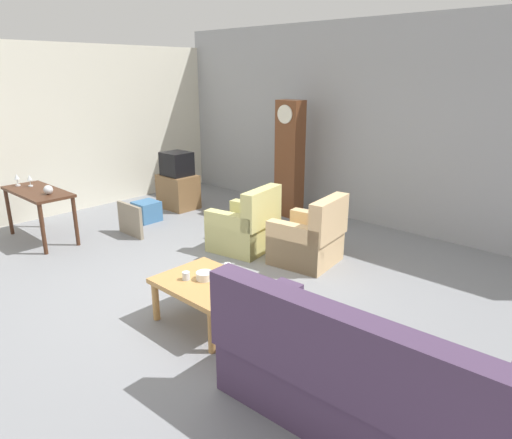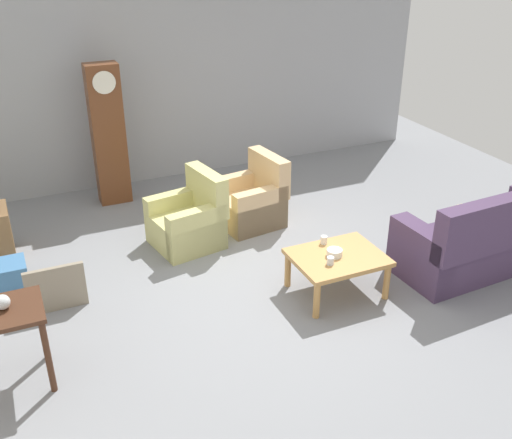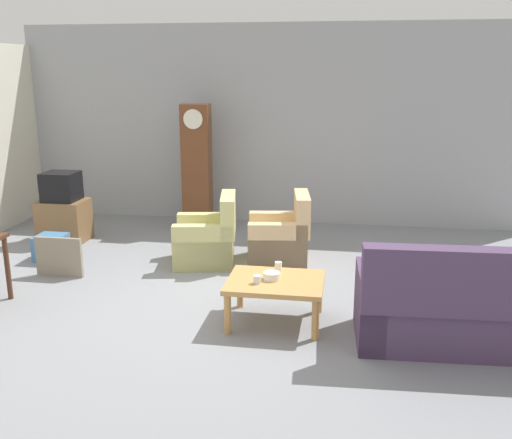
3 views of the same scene
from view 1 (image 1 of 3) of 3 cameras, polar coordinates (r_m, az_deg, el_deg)
name	(u,v)px [view 1 (image 1 of 3)]	position (r m, az deg, el deg)	size (l,w,h in m)	color
ground_plane	(204,291)	(5.39, -6.48, -8.81)	(10.40, 10.40, 0.00)	gray
garage_door_wall	(372,125)	(7.69, 14.22, 11.32)	(8.40, 0.16, 3.20)	#9EA0A5
pegboard_wall_left	(58,131)	(8.69, -23.43, 10.06)	(0.12, 6.40, 2.88)	silver
couch_floral	(359,385)	(3.45, 12.73, -19.40)	(2.14, 0.98, 1.04)	#4C3856
armchair_olive_near	(245,229)	(6.45, -1.33, -1.17)	(0.91, 0.89, 0.92)	#CCC67A
armchair_olive_far	(309,241)	(6.04, 6.61, -2.65)	(0.89, 0.86, 0.92)	#DDB783
coffee_table_wood	(207,287)	(4.60, -6.12, -8.30)	(0.96, 0.76, 0.46)	tan
console_table_dark	(38,198)	(7.45, -25.45, 2.47)	(1.30, 0.56, 0.76)	#472819
grandfather_clock	(290,159)	(7.86, 4.20, 7.47)	(0.44, 0.30, 1.97)	brown
tv_stand_cabinet	(178,192)	(8.57, -9.64, 3.45)	(0.68, 0.52, 0.62)	brown
tv_crt	(177,164)	(8.45, -9.83, 6.85)	(0.48, 0.44, 0.42)	black
framed_picture_leaning	(130,220)	(7.27, -15.39, -0.05)	(0.60, 0.05, 0.50)	gray
storage_box_blue	(147,211)	(7.94, -13.44, 0.99)	(0.37, 0.38, 0.34)	teal
glass_dome_cloche	(48,190)	(7.11, -24.43, 3.39)	(0.13, 0.13, 0.13)	silver
cup_white_porcelain	(227,267)	(4.73, -3.58, -5.97)	(0.07, 0.07, 0.09)	white
cup_blue_rimmed	(186,276)	(4.60, -8.70, -6.93)	(0.08, 0.08, 0.08)	silver
bowl_white_stacked	(205,276)	(4.59, -6.42, -6.96)	(0.17, 0.17, 0.08)	white
wine_glass_tall	(17,178)	(7.82, -27.61, 4.60)	(0.08, 0.08, 0.19)	silver
wine_glass_mid	(30,179)	(7.70, -26.34, 4.56)	(0.08, 0.08, 0.18)	silver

